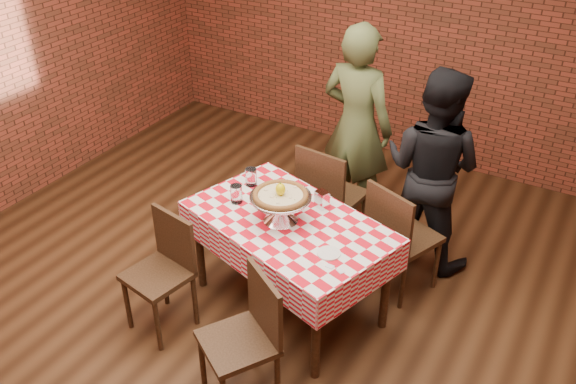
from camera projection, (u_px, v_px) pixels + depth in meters
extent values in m
plane|color=black|center=(247.00, 325.00, 4.41)|extent=(6.00, 6.00, 0.00)
plane|color=brown|center=(414.00, 17.00, 5.86)|extent=(5.50, 0.00, 5.50)
cube|color=#452C1A|center=(289.00, 264.00, 4.41)|extent=(1.58, 1.22, 0.75)
cylinder|color=beige|center=(281.00, 196.00, 4.10)|extent=(0.39, 0.39, 0.03)
ellipsoid|color=yellow|center=(280.00, 189.00, 4.08)|extent=(0.07, 0.07, 0.09)
cylinder|color=white|center=(236.00, 194.00, 4.36)|extent=(0.11, 0.11, 0.13)
cylinder|color=white|center=(251.00, 177.00, 4.56)|extent=(0.11, 0.11, 0.13)
cylinder|color=white|center=(329.00, 253.00, 3.88)|extent=(0.19, 0.19, 0.01)
cube|color=white|center=(330.00, 266.00, 3.78)|extent=(0.05, 0.04, 0.00)
cube|color=white|center=(340.00, 271.00, 3.74)|extent=(0.06, 0.06, 0.00)
cube|color=silver|center=(322.00, 199.00, 4.31)|extent=(0.11, 0.10, 0.12)
imported|color=#4B552E|center=(357.00, 126.00, 5.15)|extent=(0.68, 0.48, 1.76)
imported|color=black|center=(432.00, 169.00, 4.70)|extent=(0.86, 0.71, 1.61)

